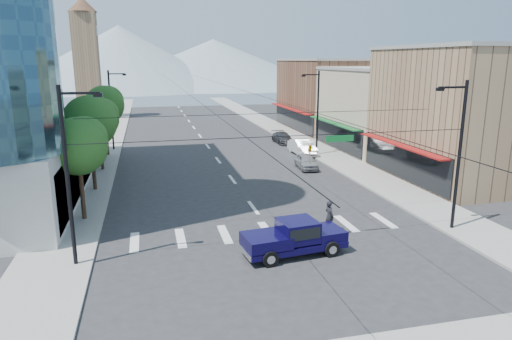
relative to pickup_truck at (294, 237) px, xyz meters
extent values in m
plane|color=#28282B|center=(-0.28, 2.19, -0.99)|extent=(160.00, 160.00, 0.00)
cube|color=gray|center=(-12.28, 42.19, -0.91)|extent=(4.00, 120.00, 0.15)
cube|color=gray|center=(11.72, 42.19, -0.91)|extent=(4.00, 120.00, 0.15)
cube|color=#8C6B4C|center=(19.72, 12.19, 4.51)|extent=(12.00, 14.00, 11.00)
cube|color=tan|center=(19.72, 26.19, 3.51)|extent=(12.00, 14.00, 9.00)
cube|color=brown|center=(19.72, 42.19, 4.01)|extent=(12.00, 18.00, 10.00)
cube|color=#8C6B4C|center=(-16.78, 64.19, 8.01)|extent=(4.00, 4.00, 18.00)
cone|color=brown|center=(-16.78, 64.19, 18.21)|extent=(4.80, 4.80, 2.40)
cone|color=gray|center=(-15.28, 152.19, 10.01)|extent=(80.00, 80.00, 22.00)
cone|color=gray|center=(19.72, 162.19, 8.01)|extent=(90.00, 90.00, 18.00)
cylinder|color=black|center=(-11.48, 8.19, 1.29)|extent=(0.28, 0.28, 4.55)
sphere|color=#284D19|center=(-11.48, 8.19, 3.89)|extent=(3.64, 3.64, 3.64)
sphere|color=#284D19|center=(-11.08, 8.49, 4.29)|extent=(2.86, 2.86, 2.86)
cylinder|color=black|center=(-11.48, 15.19, 1.57)|extent=(0.28, 0.28, 5.11)
sphere|color=#284D19|center=(-11.48, 15.19, 4.49)|extent=(4.09, 4.09, 4.09)
sphere|color=#284D19|center=(-11.08, 15.49, 4.89)|extent=(3.21, 3.21, 3.21)
cylinder|color=black|center=(-11.48, 22.19, 1.29)|extent=(0.28, 0.28, 4.55)
sphere|color=#284D19|center=(-11.48, 22.19, 3.89)|extent=(3.64, 3.64, 3.64)
sphere|color=#284D19|center=(-11.08, 22.49, 4.29)|extent=(2.86, 2.86, 2.86)
cylinder|color=black|center=(-11.48, 29.19, 1.57)|extent=(0.28, 0.28, 5.11)
sphere|color=#284D19|center=(-11.48, 29.19, 4.49)|extent=(4.09, 4.09, 4.09)
sphere|color=#284D19|center=(-11.08, 29.49, 4.89)|extent=(3.21, 3.21, 3.21)
cylinder|color=black|center=(-11.08, 1.19, 3.51)|extent=(0.20, 0.20, 9.00)
cylinder|color=black|center=(10.52, 1.19, 3.51)|extent=(0.20, 0.20, 9.00)
cylinder|color=black|center=(-0.28, 1.19, 5.21)|extent=(21.60, 0.04, 0.04)
imported|color=gold|center=(1.22, 1.19, 4.16)|extent=(0.16, 0.20, 1.00)
cube|color=#0C6626|center=(2.92, 1.19, 4.96)|extent=(1.60, 0.06, 0.35)
cylinder|color=black|center=(-11.08, 32.19, 3.51)|extent=(0.20, 0.20, 9.00)
cube|color=black|center=(-10.18, 32.19, 7.61)|extent=(1.80, 0.12, 0.12)
cube|color=black|center=(-9.38, 32.19, 7.51)|extent=(0.40, 0.25, 0.18)
cylinder|color=black|center=(10.52, 24.19, 3.51)|extent=(0.20, 0.20, 9.00)
cube|color=black|center=(9.62, 24.19, 7.61)|extent=(1.80, 0.12, 0.12)
cube|color=black|center=(8.82, 24.19, 7.51)|extent=(0.40, 0.25, 0.18)
cube|color=#0C0737|center=(0.02, 0.00, -0.44)|extent=(5.69, 2.64, 0.35)
cube|color=#0C0737|center=(1.95, 0.24, -0.04)|extent=(1.81, 2.07, 0.55)
cube|color=#0C0737|center=(0.22, 0.03, 0.36)|extent=(2.10, 2.06, 1.10)
cube|color=black|center=(0.22, 0.03, 0.46)|extent=(1.91, 2.07, 0.60)
cube|color=#0C0737|center=(-1.56, -0.19, 0.01)|extent=(2.52, 2.26, 0.65)
cube|color=silver|center=(2.75, 0.33, -0.44)|extent=(0.35, 1.90, 0.35)
cube|color=silver|center=(-2.70, -0.33, -0.44)|extent=(0.35, 1.90, 0.30)
cylinder|color=black|center=(1.87, -0.73, -0.57)|extent=(0.87, 0.40, 0.84)
cylinder|color=black|center=(1.64, 1.15, -0.57)|extent=(0.87, 0.40, 0.84)
cylinder|color=black|center=(-1.60, -1.15, -0.57)|extent=(0.87, 0.40, 0.84)
cylinder|color=black|center=(-1.83, 0.73, -0.57)|extent=(0.87, 0.40, 0.84)
imported|color=black|center=(3.12, 2.67, -0.02)|extent=(0.63, 0.80, 1.93)
imported|color=#9A999E|center=(7.32, 18.54, -0.29)|extent=(1.96, 4.19, 1.39)
imported|color=white|center=(9.12, 24.85, -0.15)|extent=(1.94, 5.14, 1.68)
imported|color=#343437|center=(9.12, 32.23, -0.32)|extent=(1.98, 4.65, 1.34)
camera|label=1|loc=(-7.22, -21.49, 9.11)|focal=32.00mm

